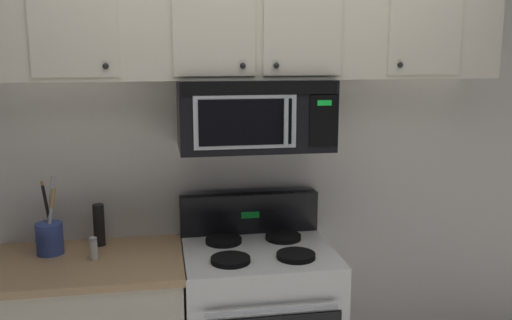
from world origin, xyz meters
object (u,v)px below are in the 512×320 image
object	(u,v)px
over_range_microwave	(254,114)
utensil_crock_blue	(50,235)
salt_shaker	(94,249)
pepper_mill	(99,225)

from	to	relation	value
over_range_microwave	utensil_crock_blue	distance (m)	1.18
over_range_microwave	salt_shaker	world-z (taller)	over_range_microwave
utensil_crock_blue	pepper_mill	world-z (taller)	utensil_crock_blue
salt_shaker	pepper_mill	bearing A→B (deg)	87.80
salt_shaker	pepper_mill	world-z (taller)	pepper_mill
over_range_microwave	pepper_mill	distance (m)	0.98
pepper_mill	utensil_crock_blue	bearing A→B (deg)	-159.94
utensil_crock_blue	salt_shaker	world-z (taller)	utensil_crock_blue
utensil_crock_blue	pepper_mill	xyz separation A→B (m)	(0.23, 0.08, 0.01)
over_range_microwave	salt_shaker	bearing A→B (deg)	-172.16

